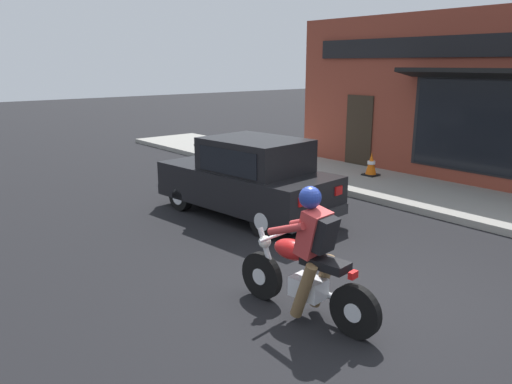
% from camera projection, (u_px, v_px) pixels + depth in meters
% --- Properties ---
extents(ground_plane, '(80.00, 80.00, 0.00)m').
position_uv_depth(ground_plane, '(355.00, 301.00, 6.40)').
color(ground_plane, black).
extents(sidewalk_curb, '(2.60, 22.00, 0.14)m').
position_uv_depth(sidewalk_curb, '(398.00, 188.00, 11.90)').
color(sidewalk_curb, gray).
rests_on(sidewalk_curb, ground).
extents(storefront_building, '(1.25, 9.68, 4.20)m').
position_uv_depth(storefront_building, '(457.00, 100.00, 12.03)').
color(storefront_building, brown).
rests_on(storefront_building, ground).
extents(motorcycle_with_rider, '(0.62, 2.02, 1.62)m').
position_uv_depth(motorcycle_with_rider, '(307.00, 264.00, 5.85)').
color(motorcycle_with_rider, black).
rests_on(motorcycle_with_rider, ground).
extents(car_hatchback, '(1.98, 3.92, 1.57)m').
position_uv_depth(car_hatchback, '(248.00, 178.00, 9.83)').
color(car_hatchback, black).
rests_on(car_hatchback, ground).
extents(traffic_cone, '(0.36, 0.36, 0.60)m').
position_uv_depth(traffic_cone, '(371.00, 164.00, 12.88)').
color(traffic_cone, black).
rests_on(traffic_cone, sidewalk_curb).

